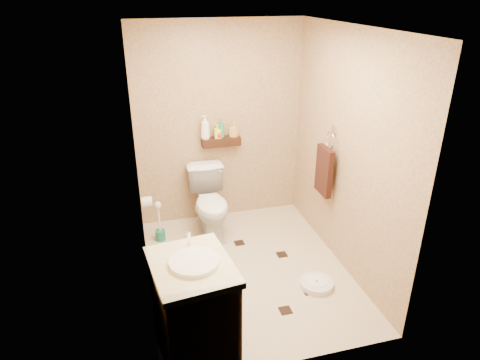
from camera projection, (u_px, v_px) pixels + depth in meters
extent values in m
plane|color=tan|center=(247.00, 270.00, 4.47)|extent=(2.50, 2.50, 0.00)
cube|color=tan|center=(219.00, 125.00, 5.07)|extent=(2.00, 0.04, 2.40)
cube|color=tan|center=(299.00, 231.00, 2.87)|extent=(2.00, 0.04, 2.40)
cube|color=tan|center=(138.00, 175.00, 3.74)|extent=(0.04, 2.50, 2.40)
cube|color=tan|center=(346.00, 154.00, 4.21)|extent=(0.04, 2.50, 2.40)
cube|color=white|center=(249.00, 27.00, 3.48)|extent=(2.00, 2.50, 0.02)
cube|color=#34170E|center=(221.00, 142.00, 5.08)|extent=(0.46, 0.14, 0.10)
cube|color=black|center=(224.00, 290.00, 4.17)|extent=(0.11, 0.11, 0.01)
cube|color=black|center=(282.00, 254.00, 4.72)|extent=(0.11, 0.11, 0.01)
cube|color=black|center=(285.00, 310.00, 3.90)|extent=(0.11, 0.11, 0.01)
cube|color=black|center=(182.00, 256.00, 4.69)|extent=(0.11, 0.11, 0.01)
cube|color=black|center=(309.00, 291.00, 4.15)|extent=(0.11, 0.11, 0.01)
cube|color=black|center=(239.00, 243.00, 4.93)|extent=(0.11, 0.11, 0.01)
imported|color=white|center=(211.00, 203.00, 4.99)|extent=(0.44, 0.77, 0.78)
cube|color=brown|center=(194.00, 312.00, 3.30)|extent=(0.61, 0.72, 0.81)
cube|color=#F8EAB3|center=(192.00, 267.00, 3.13)|extent=(0.66, 0.77, 0.05)
cylinder|color=white|center=(194.00, 263.00, 3.12)|extent=(0.37, 0.37, 0.05)
cylinder|color=silver|center=(189.00, 239.00, 3.29)|extent=(0.03, 0.03, 0.12)
cylinder|color=silver|center=(316.00, 284.00, 4.20)|extent=(0.39, 0.39, 0.06)
cylinder|color=white|center=(317.00, 281.00, 4.19)|extent=(0.20, 0.20, 0.01)
cylinder|color=#19675A|center=(160.00, 235.00, 4.97)|extent=(0.11, 0.11, 0.12)
cylinder|color=silver|center=(159.00, 218.00, 4.88)|extent=(0.02, 0.02, 0.35)
sphere|color=silver|center=(158.00, 205.00, 4.81)|extent=(0.08, 0.08, 0.08)
cube|color=silver|center=(335.00, 129.00, 4.35)|extent=(0.03, 0.06, 0.08)
torus|color=silver|center=(330.00, 140.00, 4.39)|extent=(0.02, 0.19, 0.19)
cube|color=#381810|center=(324.00, 171.00, 4.52)|extent=(0.06, 0.30, 0.52)
cylinder|color=silver|center=(147.00, 202.00, 4.57)|extent=(0.11, 0.11, 0.11)
cylinder|color=silver|center=(142.00, 197.00, 4.54)|extent=(0.04, 0.02, 0.02)
imported|color=white|center=(205.00, 127.00, 4.95)|extent=(0.15, 0.15, 0.28)
imported|color=#E2EF32|center=(217.00, 131.00, 5.01)|extent=(0.08, 0.08, 0.17)
imported|color=red|center=(219.00, 132.00, 5.02)|extent=(0.14, 0.14, 0.13)
imported|color=#2B8244|center=(221.00, 128.00, 5.01)|extent=(0.11, 0.11, 0.23)
imported|color=#ECA54E|center=(234.00, 129.00, 5.06)|extent=(0.11, 0.11, 0.18)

